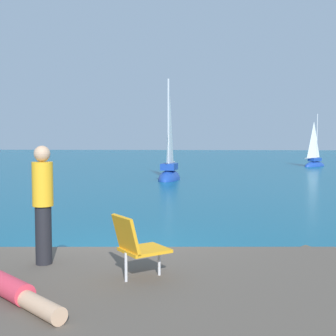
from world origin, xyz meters
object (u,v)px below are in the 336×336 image
at_px(sailboat_near, 169,174).
at_px(person_sunbather, 11,289).
at_px(sailboat_far, 315,163).
at_px(beach_chair, 136,244).
at_px(person_standing, 43,201).

xyz_separation_m(sailboat_near, person_sunbather, (-0.38, -20.11, 0.35)).
bearing_deg(sailboat_far, sailboat_near, -173.29).
bearing_deg(beach_chair, sailboat_far, 35.40).
relative_size(sailboat_near, person_sunbather, 4.30).
distance_m(sailboat_near, sailboat_far, 16.72).
relative_size(person_sunbather, beach_chair, 1.76).
bearing_deg(person_standing, beach_chair, 148.52).
relative_size(sailboat_far, beach_chair, 5.89).
relative_size(sailboat_far, person_sunbather, 3.34).
distance_m(person_sunbather, beach_chair, 1.49).
relative_size(sailboat_far, person_standing, 2.90).
xyz_separation_m(sailboat_near, person_standing, (-0.50, -18.75, 1.10)).
bearing_deg(sailboat_far, person_standing, -152.11).
height_order(person_standing, beach_chair, person_standing).
distance_m(sailboat_near, person_standing, 18.79).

